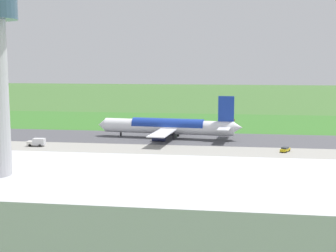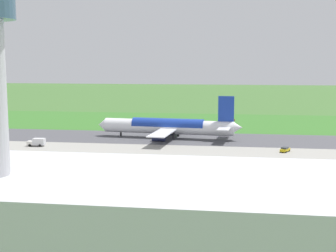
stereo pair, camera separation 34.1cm
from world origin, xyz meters
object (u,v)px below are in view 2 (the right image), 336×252
airliner_main (169,126)px  no_stopping_sign (234,122)px  service_truck_baggage (37,142)px  traffic_cone_orange (217,124)px  terminal_building (256,238)px  service_car_followme (285,149)px

airliner_main → no_stopping_sign: bearing=-121.3°
service_truck_baggage → traffic_cone_orange: 83.56m
terminal_building → service_car_followme: size_ratio=19.80×
airliner_main → no_stopping_sign: 45.22m
service_truck_baggage → no_stopping_sign: bearing=-136.5°
airliner_main → no_stopping_sign: airliner_main is taller
terminal_building → traffic_cone_orange: 155.03m
service_truck_baggage → service_car_followme: (-80.44, -1.36, -0.56)m
service_car_followme → no_stopping_sign: no_stopping_sign is taller
airliner_main → service_truck_baggage: airliner_main is taller
airliner_main → no_stopping_sign: (-23.47, -38.56, -2.77)m
terminal_building → service_car_followme: terminal_building is taller
terminal_building → no_stopping_sign: terminal_building is taller
airliner_main → traffic_cone_orange: bearing=-112.3°
no_stopping_sign → service_car_followme: bearing=104.9°
airliner_main → traffic_cone_orange: size_ratio=98.46×
traffic_cone_orange → terminal_building: bearing=94.0°
service_car_followme → traffic_cone_orange: 64.33m
service_car_followme → traffic_cone_orange: service_car_followme is taller
airliner_main → traffic_cone_orange: 41.97m
service_car_followme → no_stopping_sign: 61.85m
no_stopping_sign → service_truck_baggage: bearing=43.5°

